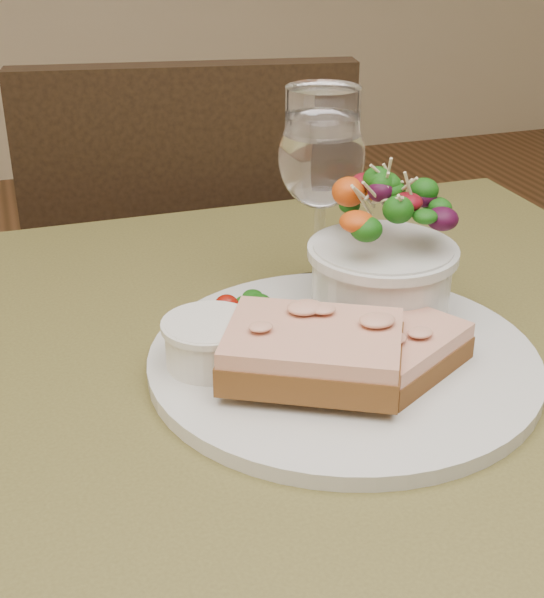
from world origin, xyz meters
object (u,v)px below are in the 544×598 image
object	(u,v)px
sandwich_back	(313,351)
dinner_plate	(343,360)
wine_glass	(321,163)
cafe_table	(301,494)
salad_bowl	(383,248)
chair_far	(195,411)
sandwich_front	(396,349)
ramekin	(210,341)

from	to	relation	value
sandwich_back	dinner_plate	bearing A→B (deg)	66.32
wine_glass	cafe_table	bearing A→B (deg)	-114.76
salad_bowl	wine_glass	distance (m)	0.10
cafe_table	sandwich_back	distance (m)	0.14
chair_far	sandwich_front	bearing A→B (deg)	101.14
sandwich_back	wine_glass	size ratio (longest dim) A/B	0.89
chair_far	salad_bowl	bearing A→B (deg)	103.92
dinner_plate	sandwich_back	size ratio (longest dim) A/B	1.95
cafe_table	wine_glass	xyz separation A→B (m)	(0.07, 0.15, 0.22)
sandwich_back	wine_glass	xyz separation A→B (m)	(0.07, 0.16, 0.09)
salad_bowl	dinner_plate	bearing A→B (deg)	-135.03
chair_far	wine_glass	bearing A→B (deg)	101.59
dinner_plate	sandwich_back	world-z (taller)	sandwich_back
wine_glass	dinner_plate	bearing A→B (deg)	-102.80
cafe_table	ramekin	distance (m)	0.15
ramekin	wine_glass	xyz separation A→B (m)	(0.13, 0.11, 0.09)
chair_far	sandwich_back	bearing A→B (deg)	95.49
sandwich_back	ramekin	size ratio (longest dim) A/B	2.32
cafe_table	dinner_plate	distance (m)	0.12
sandwich_front	salad_bowl	world-z (taller)	salad_bowl
ramekin	salad_bowl	size ratio (longest dim) A/B	0.53
dinner_plate	salad_bowl	bearing A→B (deg)	44.97
chair_far	sandwich_front	world-z (taller)	chair_far
dinner_plate	wine_glass	distance (m)	0.18
dinner_plate	ramekin	bearing A→B (deg)	169.89
sandwich_front	salad_bowl	distance (m)	0.10
chair_far	wine_glass	size ratio (longest dim) A/B	5.14
cafe_table	chair_far	size ratio (longest dim) A/B	0.89
cafe_table	sandwich_front	size ratio (longest dim) A/B	6.31
chair_far	wine_glass	distance (m)	0.77
chair_far	salad_bowl	xyz separation A→B (m)	(0.04, -0.59, 0.53)
cafe_table	dinner_plate	size ratio (longest dim) A/B	2.63
sandwich_front	wine_glass	world-z (taller)	wine_glass
sandwich_front	ramekin	size ratio (longest dim) A/B	1.89
dinner_plate	salad_bowl	world-z (taller)	salad_bowl
dinner_plate	cafe_table	bearing A→B (deg)	-154.89
cafe_table	salad_bowl	bearing A→B (deg)	37.94
cafe_table	dinner_plate	xyz separation A→B (m)	(0.04, 0.02, 0.11)
cafe_table	salad_bowl	size ratio (longest dim) A/B	6.30
salad_bowl	wine_glass	bearing A→B (deg)	108.69
sandwich_front	wine_glass	size ratio (longest dim) A/B	0.72
sandwich_back	salad_bowl	distance (m)	0.13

